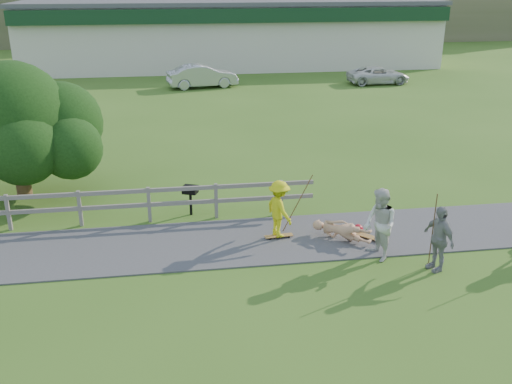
# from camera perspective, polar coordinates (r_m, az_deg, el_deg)

# --- Properties ---
(ground) EXTENTS (260.00, 260.00, 0.00)m
(ground) POSITION_cam_1_polar(r_m,az_deg,el_deg) (14.53, -2.84, -7.70)
(ground) COLOR #365D1A
(ground) RESTS_ON ground
(path) EXTENTS (34.00, 3.00, 0.04)m
(path) POSITION_cam_1_polar(r_m,az_deg,el_deg) (15.85, -3.41, -5.07)
(path) COLOR #3E3E41
(path) RESTS_ON ground
(fence) EXTENTS (15.05, 0.10, 1.10)m
(fence) POSITION_cam_1_polar(r_m,az_deg,el_deg) (17.51, -19.25, -1.17)
(fence) COLOR #625D56
(fence) RESTS_ON ground
(strip_mall) EXTENTS (32.50, 10.75, 5.10)m
(strip_mall) POSITION_cam_1_polar(r_m,az_deg,el_deg) (48.13, -2.48, 15.67)
(strip_mall) COLOR beige
(strip_mall) RESTS_ON ground
(skater_rider) EXTENTS (0.95, 1.20, 1.62)m
(skater_rider) POSITION_cam_1_polar(r_m,az_deg,el_deg) (15.78, 2.33, -2.03)
(skater_rider) COLOR #C5C612
(skater_rider) RESTS_ON ground
(skater_fallen) EXTENTS (1.41, 1.54, 0.62)m
(skater_fallen) POSITION_cam_1_polar(r_m,az_deg,el_deg) (16.04, 8.55, -3.83)
(skater_fallen) COLOR tan
(skater_fallen) RESTS_ON ground
(spectator_a) EXTENTS (0.89, 1.05, 1.91)m
(spectator_a) POSITION_cam_1_polar(r_m,az_deg,el_deg) (14.96, 12.28, -3.23)
(spectator_a) COLOR beige
(spectator_a) RESTS_ON ground
(spectator_b) EXTENTS (0.67, 1.08, 1.71)m
(spectator_b) POSITION_cam_1_polar(r_m,az_deg,el_deg) (14.83, 17.79, -4.43)
(spectator_b) COLOR gray
(spectator_b) RESTS_ON ground
(car_silver) EXTENTS (4.74, 2.33, 1.49)m
(car_silver) POSITION_cam_1_polar(r_m,az_deg,el_deg) (38.24, -5.41, 11.47)
(car_silver) COLOR #ACADB4
(car_silver) RESTS_ON ground
(car_white) EXTENTS (4.26, 2.07, 1.17)m
(car_white) POSITION_cam_1_polar(r_m,az_deg,el_deg) (40.30, 12.14, 11.35)
(car_white) COLOR silver
(car_white) RESTS_ON ground
(tree) EXTENTS (5.59, 5.59, 3.36)m
(tree) POSITION_cam_1_polar(r_m,az_deg,el_deg) (20.16, -22.71, 4.10)
(tree) COLOR black
(tree) RESTS_ON ground
(bbq) EXTENTS (0.53, 0.47, 0.94)m
(bbq) POSITION_cam_1_polar(r_m,az_deg,el_deg) (17.61, -6.56, -0.84)
(bbq) COLOR black
(bbq) RESTS_ON ground
(longboard_rider) EXTENTS (0.82, 0.26, 0.09)m
(longboard_rider) POSITION_cam_1_polar(r_m,az_deg,el_deg) (16.09, 2.29, -4.54)
(longboard_rider) COLOR brown
(longboard_rider) RESTS_ON ground
(longboard_fallen) EXTENTS (0.81, 0.85, 0.11)m
(longboard_fallen) POSITION_cam_1_polar(r_m,az_deg,el_deg) (16.30, 11.30, -4.58)
(longboard_fallen) COLOR brown
(longboard_fallen) RESTS_ON ground
(helmet) EXTENTS (0.30, 0.30, 0.30)m
(helmet) POSITION_cam_1_polar(r_m,az_deg,el_deg) (16.58, 10.16, -3.67)
(helmet) COLOR maroon
(helmet) RESTS_ON ground
(pole_rider) EXTENTS (0.03, 0.03, 1.90)m
(pole_rider) POSITION_cam_1_polar(r_m,az_deg,el_deg) (16.20, 4.16, -0.89)
(pole_rider) COLOR brown
(pole_rider) RESTS_ON ground
(pole_spec_left) EXTENTS (0.03, 0.03, 1.99)m
(pole_spec_left) POSITION_cam_1_polar(r_m,az_deg,el_deg) (14.85, 17.25, -3.76)
(pole_spec_left) COLOR brown
(pole_spec_left) RESTS_ON ground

